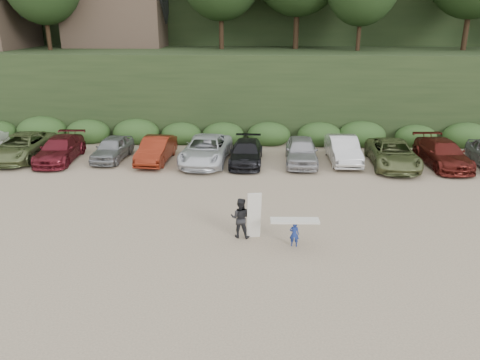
{
  "coord_description": "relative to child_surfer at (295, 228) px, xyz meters",
  "views": [
    {
      "loc": [
        0.37,
        -17.54,
        8.59
      ],
      "look_at": [
        -0.62,
        3.0,
        1.3
      ],
      "focal_mm": 35.0,
      "sensor_mm": 36.0,
      "label": 1
    }
  ],
  "objects": [
    {
      "name": "ground",
      "position": [
        -1.69,
        1.0,
        -0.77
      ],
      "size": [
        120.0,
        120.0,
        0.0
      ],
      "primitive_type": "plane",
      "color": "tan",
      "rests_on": "ground"
    },
    {
      "name": "adult_surfer",
      "position": [
        -2.09,
        0.7,
        0.09
      ],
      "size": [
        1.31,
        0.76,
        1.99
      ],
      "color": "black",
      "rests_on": "ground"
    },
    {
      "name": "parked_cars",
      "position": [
        -3.46,
        10.94,
        -0.01
      ],
      "size": [
        39.34,
        6.08,
        1.61
      ],
      "color": "#B8B8BD",
      "rests_on": "ground"
    },
    {
      "name": "child_surfer",
      "position": [
        0.0,
        0.0,
        0.0
      ],
      "size": [
        1.9,
        0.59,
        1.13
      ],
      "color": "navy",
      "rests_on": "ground"
    }
  ]
}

